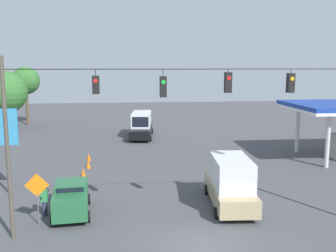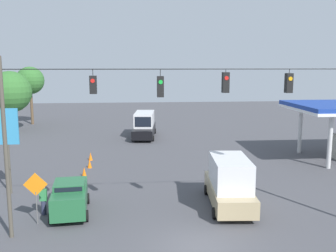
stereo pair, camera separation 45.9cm
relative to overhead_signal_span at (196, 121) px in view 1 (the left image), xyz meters
The scene contains 15 objects.
ground_plane 5.97m from the overhead_signal_span, 88.36° to the left, with size 140.00×140.00×0.00m, color #47474C.
overhead_signal_span is the anchor object (origin of this frame).
box_truck_tan_crossing_near 5.87m from the overhead_signal_span, 131.05° to the right, with size 2.79×6.24×3.04m.
sedan_green_parked_shoulder 8.65m from the overhead_signal_span, 23.23° to the right, with size 2.39×4.39×1.90m.
box_truck_black_withflow_deep 26.25m from the overhead_signal_span, 86.00° to the right, with size 3.07×7.55×2.95m.
traffic_cone_nearest 8.93m from the overhead_signal_span, 19.27° to the right, with size 0.37×0.37×0.73m, color orange.
traffic_cone_second 9.96m from the overhead_signal_span, 37.25° to the right, with size 0.37×0.37×0.73m, color orange.
traffic_cone_third 11.51m from the overhead_signal_span, 47.57° to the right, with size 0.37×0.37×0.73m, color orange.
traffic_cone_fourth 13.32m from the overhead_signal_span, 55.89° to the right, with size 0.37×0.37×0.73m, color orange.
traffic_cone_fifth 15.21m from the overhead_signal_span, 61.86° to the right, with size 0.37×0.37×0.73m, color orange.
traffic_cone_farthest 17.47m from the overhead_signal_span, 65.37° to the right, with size 0.37×0.37×0.73m, color orange.
work_zone_sign 9.12m from the overhead_signal_span, 10.37° to the right, with size 1.27×0.06×2.84m.
pedestrian 9.86m from the overhead_signal_span, 18.80° to the right, with size 0.40×0.28×1.76m.
tree_horizon_left 36.64m from the overhead_signal_span, 59.16° to the right, with size 5.32×5.32×7.75m.
tree_horizon_right 41.05m from the overhead_signal_span, 64.43° to the right, with size 3.90×3.90×8.28m.
Camera 1 is at (3.29, 16.22, 8.43)m, focal length 40.00 mm.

